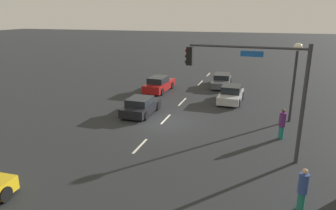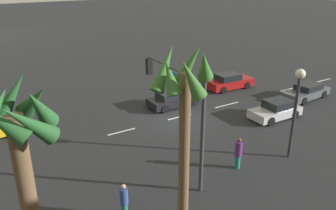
{
  "view_description": "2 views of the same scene",
  "coord_description": "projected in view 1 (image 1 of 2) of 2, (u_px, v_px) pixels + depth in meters",
  "views": [
    {
      "loc": [
        19.26,
        6.29,
        7.28
      ],
      "look_at": [
        0.0,
        0.3,
        1.21
      ],
      "focal_mm": 32.54,
      "sensor_mm": 36.0,
      "label": 1
    },
    {
      "loc": [
        13.11,
        19.91,
        10.44
      ],
      "look_at": [
        0.99,
        0.55,
        1.46
      ],
      "focal_mm": 36.73,
      "sensor_mm": 36.0,
      "label": 2
    }
  ],
  "objects": [
    {
      "name": "car_0",
      "position": [
        231.0,
        94.0,
        26.11
      ],
      "size": [
        4.09,
        2.01,
        1.37
      ],
      "color": "#B7B7BC",
      "rests_on": "ground_plane"
    },
    {
      "name": "car_1",
      "position": [
        222.0,
        81.0,
        31.69
      ],
      "size": [
        4.74,
        2.08,
        1.26
      ],
      "color": "#474C51",
      "rests_on": "ground_plane"
    },
    {
      "name": "ground_plane",
      "position": [
        164.0,
        121.0,
        21.5
      ],
      "size": [
        220.0,
        220.0,
        0.0
      ],
      "primitive_type": "plane",
      "color": "#232628"
    },
    {
      "name": "pedestrian_1",
      "position": [
        282.0,
        123.0,
        18.21
      ],
      "size": [
        0.45,
        0.45,
        1.88
      ],
      "color": "#1E7266",
      "rests_on": "ground_plane"
    },
    {
      "name": "lane_stripe_2",
      "position": [
        182.0,
        102.0,
        26.19
      ],
      "size": [
        2.49,
        0.14,
        0.01
      ],
      "primitive_type": "cube",
      "color": "silver",
      "rests_on": "ground_plane"
    },
    {
      "name": "lane_stripe_0",
      "position": [
        209.0,
        74.0,
        37.95
      ],
      "size": [
        2.28,
        0.14,
        0.01
      ],
      "primitive_type": "cube",
      "color": "silver",
      "rests_on": "ground_plane"
    },
    {
      "name": "lane_stripe_1",
      "position": [
        200.0,
        83.0,
        33.3
      ],
      "size": [
        2.55,
        0.14,
        0.01
      ],
      "primitive_type": "cube",
      "color": "silver",
      "rests_on": "ground_plane"
    },
    {
      "name": "traffic_signal",
      "position": [
        259.0,
        80.0,
        15.05
      ],
      "size": [
        0.6,
        6.1,
        5.97
      ],
      "color": "#38383D",
      "rests_on": "ground_plane"
    },
    {
      "name": "streetlamp",
      "position": [
        296.0,
        67.0,
        20.35
      ],
      "size": [
        0.56,
        0.56,
        5.45
      ],
      "color": "#2D2D33",
      "rests_on": "ground_plane"
    },
    {
      "name": "car_2",
      "position": [
        141.0,
        106.0,
        22.92
      ],
      "size": [
        4.02,
        2.01,
        1.29
      ],
      "color": "black",
      "rests_on": "ground_plane"
    },
    {
      "name": "pedestrian_0",
      "position": [
        303.0,
        189.0,
        11.54
      ],
      "size": [
        0.46,
        0.46,
        1.75
      ],
      "color": "#1E7266",
      "rests_on": "ground_plane"
    },
    {
      "name": "car_4",
      "position": [
        159.0,
        84.0,
        29.66
      ],
      "size": [
        4.59,
        2.03,
        1.45
      ],
      "color": "maroon",
      "rests_on": "ground_plane"
    },
    {
      "name": "lane_stripe_3",
      "position": [
        166.0,
        119.0,
        21.86
      ],
      "size": [
        2.13,
        0.14,
        0.01
      ],
      "primitive_type": "cube",
      "color": "silver",
      "rests_on": "ground_plane"
    },
    {
      "name": "lane_stripe_4",
      "position": [
        140.0,
        146.0,
        17.43
      ],
      "size": [
        2.08,
        0.14,
        0.01
      ],
      "primitive_type": "cube",
      "color": "silver",
      "rests_on": "ground_plane"
    }
  ]
}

